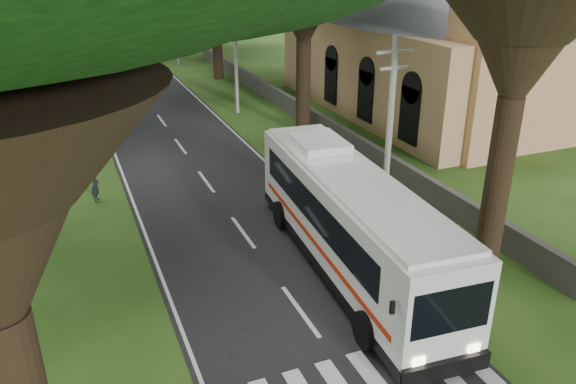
# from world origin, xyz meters

# --- Properties ---
(ground) EXTENTS (140.00, 140.00, 0.00)m
(ground) POSITION_xyz_m (0.00, 0.00, 0.00)
(ground) COLOR #254814
(ground) RESTS_ON ground
(road) EXTENTS (8.00, 120.00, 0.04)m
(road) POSITION_xyz_m (0.00, 25.00, 0.01)
(road) COLOR black
(road) RESTS_ON ground
(property_wall) EXTENTS (0.35, 50.00, 1.20)m
(property_wall) POSITION_xyz_m (9.00, 24.00, 0.60)
(property_wall) COLOR #383533
(property_wall) RESTS_ON ground
(church) EXTENTS (14.00, 24.00, 11.60)m
(church) POSITION_xyz_m (17.86, 21.55, 4.91)
(church) COLOR tan
(church) RESTS_ON ground
(pole_near) EXTENTS (1.60, 0.24, 8.00)m
(pole_near) POSITION_xyz_m (5.50, 6.00, 4.18)
(pole_near) COLOR gray
(pole_near) RESTS_ON ground
(pole_mid) EXTENTS (1.60, 0.24, 8.00)m
(pole_mid) POSITION_xyz_m (5.50, 26.00, 4.18)
(pole_mid) COLOR gray
(pole_mid) RESTS_ON ground
(pole_far) EXTENTS (1.60, 0.24, 8.00)m
(pole_far) POSITION_xyz_m (5.50, 46.00, 4.18)
(pole_far) COLOR gray
(pole_far) RESTS_ON ground
(coach_bus) EXTENTS (3.65, 12.86, 3.75)m
(coach_bus) POSITION_xyz_m (2.70, 3.87, 2.02)
(coach_bus) COLOR white
(coach_bus) RESTS_ON ground
(distant_car_a) EXTENTS (2.20, 4.32, 1.41)m
(distant_car_a) POSITION_xyz_m (-2.08, 36.41, 0.73)
(distant_car_a) COLOR #A9AAAE
(distant_car_a) RESTS_ON road
(distant_car_b) EXTENTS (1.53, 3.97, 1.29)m
(distant_car_b) POSITION_xyz_m (-1.96, 50.84, 0.68)
(distant_car_b) COLOR navy
(distant_car_b) RESTS_ON road
(pedestrian) EXTENTS (0.51, 0.64, 1.53)m
(pedestrian) POSITION_xyz_m (-5.33, 13.69, 0.77)
(pedestrian) COLOR black
(pedestrian) RESTS_ON ground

